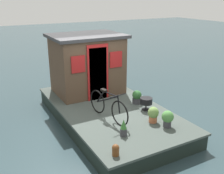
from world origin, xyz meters
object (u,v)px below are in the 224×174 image
(bicycle, at_px, (108,106))
(potted_plant_mint, at_px, (153,114))
(potted_plant_succulent, at_px, (124,128))
(potted_plant_thyme, at_px, (168,118))
(houseboat_cabin, at_px, (87,64))
(potted_plant_geranium, at_px, (137,97))
(mooring_bollard, at_px, (116,150))
(charcoal_grill, at_px, (146,101))

(bicycle, height_order, potted_plant_mint, bicycle)
(bicycle, xyz_separation_m, potted_plant_succulent, (-1.00, 0.11, -0.18))
(potted_plant_succulent, bearing_deg, potted_plant_mint, -77.48)
(potted_plant_thyme, bearing_deg, houseboat_cabin, 11.75)
(potted_plant_geranium, height_order, mooring_bollard, potted_plant_geranium)
(bicycle, bearing_deg, charcoal_grill, -90.41)
(mooring_bollard, bearing_deg, charcoal_grill, -50.29)
(potted_plant_thyme, height_order, potted_plant_succulent, potted_plant_thyme)
(potted_plant_thyme, distance_m, potted_plant_succulent, 1.23)
(potted_plant_succulent, xyz_separation_m, mooring_bollard, (-0.63, 0.58, -0.07))
(potted_plant_geranium, relative_size, potted_plant_mint, 0.97)
(potted_plant_succulent, relative_size, potted_plant_mint, 0.99)
(houseboat_cabin, xyz_separation_m, charcoal_grill, (-2.27, -0.87, -0.75))
(bicycle, distance_m, potted_plant_mint, 1.23)
(houseboat_cabin, bearing_deg, charcoal_grill, -159.15)
(mooring_bollard, bearing_deg, potted_plant_mint, -62.11)
(potted_plant_geranium, bearing_deg, houseboat_cabin, 27.39)
(houseboat_cabin, relative_size, potted_plant_mint, 5.47)
(potted_plant_geranium, bearing_deg, charcoal_grill, 176.44)
(potted_plant_thyme, height_order, potted_plant_geranium, potted_plant_thyme)
(potted_plant_geranium, height_order, charcoal_grill, potted_plant_geranium)
(houseboat_cabin, distance_m, bicycle, 2.38)
(potted_plant_thyme, distance_m, potted_plant_mint, 0.42)
(potted_plant_mint, bearing_deg, houseboat_cabin, 10.32)
(bicycle, distance_m, mooring_bollard, 1.79)
(potted_plant_succulent, bearing_deg, houseboat_cabin, -8.87)
(potted_plant_thyme, bearing_deg, potted_plant_succulent, 82.73)
(potted_plant_thyme, xyz_separation_m, potted_plant_geranium, (1.68, -0.19, -0.04))
(houseboat_cabin, xyz_separation_m, bicycle, (-2.26, 0.40, -0.63))
(potted_plant_mint, distance_m, charcoal_grill, 0.82)
(houseboat_cabin, height_order, charcoal_grill, houseboat_cabin)
(bicycle, bearing_deg, mooring_bollard, 157.27)
(houseboat_cabin, distance_m, mooring_bollard, 4.14)
(potted_plant_thyme, distance_m, potted_plant_geranium, 1.70)
(bicycle, height_order, mooring_bollard, bicycle)
(potted_plant_thyme, bearing_deg, mooring_bollard, 104.82)
(potted_plant_thyme, xyz_separation_m, mooring_bollard, (-0.48, 1.80, -0.11))
(mooring_bollard, bearing_deg, potted_plant_succulent, -42.44)
(bicycle, relative_size, potted_plant_geranium, 3.96)
(houseboat_cabin, bearing_deg, potted_plant_thyme, -168.25)
(charcoal_grill, height_order, mooring_bollard, charcoal_grill)
(bicycle, bearing_deg, potted_plant_thyme, -136.02)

